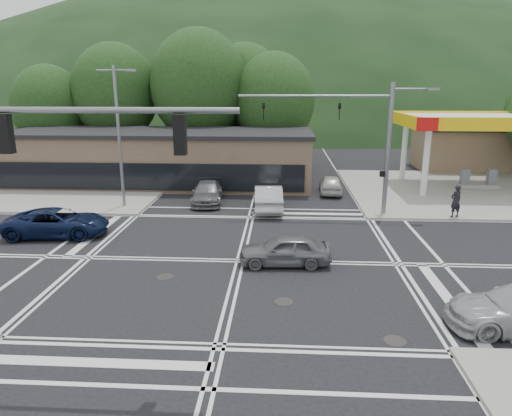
# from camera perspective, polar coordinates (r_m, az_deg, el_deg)

# --- Properties ---
(ground) EXTENTS (120.00, 120.00, 0.00)m
(ground) POSITION_cam_1_polar(r_m,az_deg,el_deg) (21.11, -1.99, -6.61)
(ground) COLOR black
(ground) RESTS_ON ground
(sidewalk_ne) EXTENTS (16.00, 16.00, 0.15)m
(sidewalk_ne) POSITION_cam_1_polar(r_m,az_deg,el_deg) (37.74, 23.62, 1.98)
(sidewalk_ne) COLOR gray
(sidewalk_ne) RESTS_ON ground
(sidewalk_nw) EXTENTS (16.00, 16.00, 0.15)m
(sidewalk_nw) POSITION_cam_1_polar(r_m,az_deg,el_deg) (39.19, -22.26, 2.57)
(sidewalk_nw) COLOR gray
(sidewalk_nw) RESTS_ON ground
(gas_station_canopy) EXTENTS (12.32, 8.34, 5.75)m
(gas_station_canopy) POSITION_cam_1_polar(r_m,az_deg,el_deg) (38.71, 26.70, 9.41)
(gas_station_canopy) COLOR silver
(gas_station_canopy) RESTS_ON ground
(convenience_store) EXTENTS (10.00, 6.00, 3.80)m
(convenience_store) POSITION_cam_1_polar(r_m,az_deg,el_deg) (48.44, 25.46, 6.62)
(convenience_store) COLOR #846B4F
(convenience_store) RESTS_ON ground
(commercial_row) EXTENTS (24.00, 8.00, 4.00)m
(commercial_row) POSITION_cam_1_polar(r_m,az_deg,el_deg) (38.28, -11.72, 6.04)
(commercial_row) COLOR brown
(commercial_row) RESTS_ON ground
(hill_north) EXTENTS (252.00, 126.00, 140.00)m
(hill_north) POSITION_cam_1_polar(r_m,az_deg,el_deg) (109.82, 2.38, 10.98)
(hill_north) COLOR black
(hill_north) RESTS_ON ground
(tree_n_a) EXTENTS (8.00, 8.00, 11.75)m
(tree_n_a) POSITION_cam_1_polar(r_m,az_deg,el_deg) (46.33, -17.20, 13.60)
(tree_n_a) COLOR #382619
(tree_n_a) RESTS_ON ground
(tree_n_b) EXTENTS (9.00, 9.00, 12.98)m
(tree_n_b) POSITION_cam_1_polar(r_m,az_deg,el_deg) (44.23, -7.16, 14.94)
(tree_n_b) COLOR #382619
(tree_n_b) RESTS_ON ground
(tree_n_c) EXTENTS (7.60, 7.60, 10.87)m
(tree_n_c) POSITION_cam_1_polar(r_m,az_deg,el_deg) (43.56, 2.24, 13.33)
(tree_n_c) COLOR #382619
(tree_n_c) RESTS_ON ground
(tree_n_d) EXTENTS (6.80, 6.80, 9.76)m
(tree_n_d) POSITION_cam_1_polar(r_m,az_deg,el_deg) (47.86, -24.38, 11.42)
(tree_n_d) COLOR #382619
(tree_n_d) RESTS_ON ground
(tree_n_e) EXTENTS (8.40, 8.40, 11.98)m
(tree_n_e) POSITION_cam_1_polar(r_m,az_deg,el_deg) (47.69, -1.37, 14.27)
(tree_n_e) COLOR #382619
(tree_n_e) RESTS_ON ground
(streetlight_nw) EXTENTS (2.50, 0.25, 9.00)m
(streetlight_nw) POSITION_cam_1_polar(r_m,az_deg,el_deg) (30.46, -16.69, 9.27)
(streetlight_nw) COLOR slate
(streetlight_nw) RESTS_ON ground
(signal_mast_ne) EXTENTS (11.65, 0.30, 8.00)m
(signal_mast_ne) POSITION_cam_1_polar(r_m,az_deg,el_deg) (28.32, 13.82, 9.12)
(signal_mast_ne) COLOR slate
(signal_mast_ne) RESTS_ON ground
(car_blue_west) EXTENTS (5.52, 2.97, 1.47)m
(car_blue_west) POSITION_cam_1_polar(r_m,az_deg,el_deg) (26.51, -23.62, -1.68)
(car_blue_west) COLOR #0C1635
(car_blue_west) RESTS_ON ground
(car_grey_center) EXTENTS (4.17, 1.86, 1.39)m
(car_grey_center) POSITION_cam_1_polar(r_m,az_deg,el_deg) (20.50, 3.63, -5.23)
(car_grey_center) COLOR slate
(car_grey_center) RESTS_ON ground
(car_queue_a) EXTENTS (2.00, 5.04, 1.63)m
(car_queue_a) POSITION_cam_1_polar(r_m,az_deg,el_deg) (29.38, 1.54, 1.32)
(car_queue_a) COLOR #B2B5B9
(car_queue_a) RESTS_ON ground
(car_queue_b) EXTENTS (1.81, 4.10, 1.37)m
(car_queue_b) POSITION_cam_1_polar(r_m,az_deg,el_deg) (34.47, 9.32, 2.96)
(car_queue_b) COLOR #BABAB6
(car_queue_b) RESTS_ON ground
(car_northbound) EXTENTS (2.45, 5.03, 1.41)m
(car_northbound) POSITION_cam_1_polar(r_m,az_deg,el_deg) (31.42, -6.11, 1.93)
(car_northbound) COLOR #595C5E
(car_northbound) RESTS_ON ground
(pedestrian) EXTENTS (0.84, 0.70, 1.97)m
(pedestrian) POSITION_cam_1_polar(r_m,az_deg,el_deg) (29.72, 23.71, 0.82)
(pedestrian) COLOR black
(pedestrian) RESTS_ON sidewalk_ne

